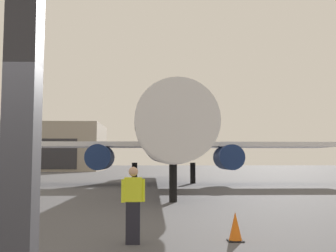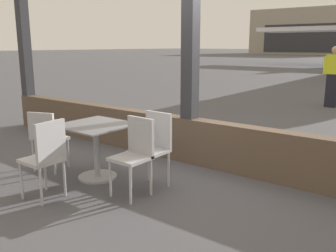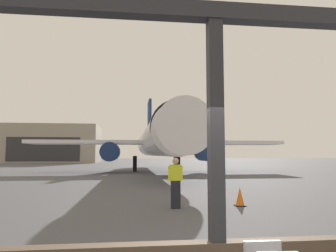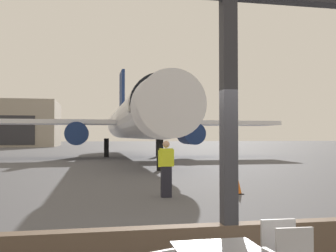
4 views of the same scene
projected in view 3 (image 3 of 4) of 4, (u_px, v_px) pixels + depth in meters
The scene contains 6 objects.
ground_plane at pixel (138, 168), 43.78m from camera, with size 220.00×220.00×0.00m, color #4C4C51.
window_frame at pixel (216, 189), 4.36m from camera, with size 8.82×0.24×4.01m.
airplane at pixel (158, 140), 33.63m from camera, with size 26.61×34.19×10.14m.
ground_crew_worker at pixel (176, 182), 11.00m from camera, with size 0.54×0.27×1.74m.
traffic_cone at pixel (240, 197), 11.47m from camera, with size 0.36×0.36×0.68m.
distant_hangar at pixel (52, 144), 74.47m from camera, with size 21.55×14.96×8.52m.
Camera 3 is at (-1.19, -4.30, 1.85)m, focal length 33.97 mm.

